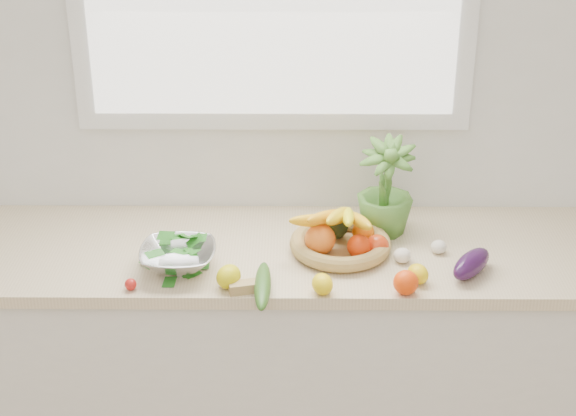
{
  "coord_description": "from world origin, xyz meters",
  "views": [
    {
      "loc": [
        0.07,
        -0.54,
        2.26
      ],
      "look_at": [
        0.05,
        1.93,
        1.05
      ],
      "focal_mm": 55.0,
      "sensor_mm": 36.0,
      "label": 1
    }
  ],
  "objects_px": {
    "apple": "(377,246)",
    "potted_herb": "(385,188)",
    "fruit_basket": "(339,238)",
    "cucumber": "(263,286)",
    "eggplant": "(471,264)",
    "colander_with_spinach": "(178,252)"
  },
  "relations": [
    {
      "from": "eggplant",
      "to": "cucumber",
      "type": "bearing_deg",
      "value": -170.06
    },
    {
      "from": "cucumber",
      "to": "fruit_basket",
      "type": "relative_size",
      "value": 0.64
    },
    {
      "from": "apple",
      "to": "cucumber",
      "type": "height_order",
      "value": "apple"
    },
    {
      "from": "eggplant",
      "to": "potted_herb",
      "type": "bearing_deg",
      "value": 130.47
    },
    {
      "from": "fruit_basket",
      "to": "cucumber",
      "type": "bearing_deg",
      "value": -132.98
    },
    {
      "from": "potted_herb",
      "to": "fruit_basket",
      "type": "distance_m",
      "value": 0.23
    },
    {
      "from": "fruit_basket",
      "to": "colander_with_spinach",
      "type": "xyz_separation_m",
      "value": [
        -0.5,
        -0.12,
        0.01
      ]
    },
    {
      "from": "cucumber",
      "to": "colander_with_spinach",
      "type": "distance_m",
      "value": 0.3
    },
    {
      "from": "apple",
      "to": "potted_herb",
      "type": "height_order",
      "value": "potted_herb"
    },
    {
      "from": "eggplant",
      "to": "fruit_basket",
      "type": "distance_m",
      "value": 0.42
    },
    {
      "from": "potted_herb",
      "to": "colander_with_spinach",
      "type": "xyz_separation_m",
      "value": [
        -0.65,
        -0.26,
        -0.1
      ]
    },
    {
      "from": "eggplant",
      "to": "colander_with_spinach",
      "type": "bearing_deg",
      "value": 178.55
    },
    {
      "from": "cucumber",
      "to": "eggplant",
      "type": "bearing_deg",
      "value": 9.94
    },
    {
      "from": "eggplant",
      "to": "potted_herb",
      "type": "height_order",
      "value": "potted_herb"
    },
    {
      "from": "cucumber",
      "to": "fruit_basket",
      "type": "distance_m",
      "value": 0.35
    },
    {
      "from": "colander_with_spinach",
      "to": "cucumber",
      "type": "bearing_deg",
      "value": -26.85
    },
    {
      "from": "apple",
      "to": "eggplant",
      "type": "distance_m",
      "value": 0.3
    },
    {
      "from": "potted_herb",
      "to": "fruit_basket",
      "type": "bearing_deg",
      "value": -137.66
    },
    {
      "from": "eggplant",
      "to": "potted_herb",
      "type": "xyz_separation_m",
      "value": [
        -0.24,
        0.28,
        0.12
      ]
    },
    {
      "from": "fruit_basket",
      "to": "apple",
      "type": "bearing_deg",
      "value": -16.06
    },
    {
      "from": "colander_with_spinach",
      "to": "fruit_basket",
      "type": "bearing_deg",
      "value": 13.51
    },
    {
      "from": "potted_herb",
      "to": "cucumber",
      "type": "bearing_deg",
      "value": -134.73
    }
  ]
}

